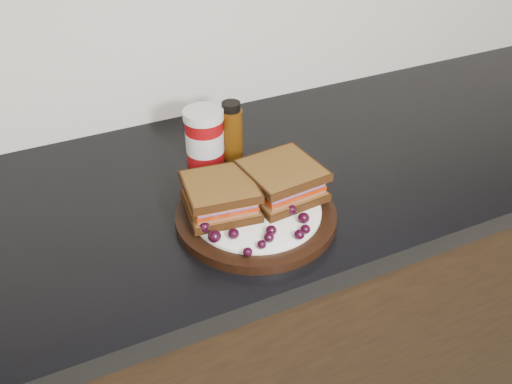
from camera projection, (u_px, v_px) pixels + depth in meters
base_cabinets at (171, 370)px, 1.30m from camera, size 3.96×0.58×0.86m
countertop at (150, 214)px, 1.04m from camera, size 3.98×0.60×0.04m
plate at (256, 216)px, 0.99m from camera, size 0.28×0.28×0.02m
sandwich_left at (220, 196)px, 0.97m from camera, size 0.13×0.13×0.05m
sandwich_right at (282, 181)px, 1.00m from camera, size 0.14×0.14×0.06m
grape_0 at (214, 236)px, 0.91m from camera, size 0.02×0.02×0.02m
grape_1 at (234, 234)px, 0.92m from camera, size 0.02×0.02×0.02m
grape_2 at (248, 252)px, 0.88m from camera, size 0.02×0.02×0.01m
grape_3 at (262, 244)px, 0.90m from camera, size 0.02×0.02×0.01m
grape_4 at (269, 237)px, 0.91m from camera, size 0.02×0.02×0.02m
grape_5 at (271, 230)px, 0.92m from camera, size 0.02×0.02×0.02m
grape_6 at (299, 234)px, 0.91m from camera, size 0.02×0.02×0.02m
grape_7 at (305, 229)px, 0.93m from camera, size 0.02×0.02×0.02m
grape_8 at (304, 218)px, 0.95m from camera, size 0.02×0.02×0.02m
grape_9 at (292, 210)px, 0.97m from camera, size 0.02×0.02×0.02m
grape_10 at (308, 199)px, 0.99m from camera, size 0.02×0.02×0.02m
grape_11 at (297, 198)px, 1.00m from camera, size 0.02×0.02×0.01m
grape_12 at (296, 189)px, 1.02m from camera, size 0.02×0.02×0.02m
grape_13 at (278, 183)px, 1.04m from camera, size 0.02×0.02×0.01m
grape_14 at (224, 194)px, 1.00m from camera, size 0.02×0.02×0.02m
grape_15 at (226, 198)px, 0.99m from camera, size 0.02×0.02×0.02m
grape_16 at (205, 210)px, 0.97m from camera, size 0.02×0.02×0.02m
grape_17 at (218, 215)px, 0.95m from camera, size 0.02×0.02×0.02m
grape_18 at (204, 227)px, 0.93m from camera, size 0.02×0.02×0.02m
grape_19 at (210, 198)px, 0.99m from camera, size 0.02×0.02×0.02m
grape_20 at (232, 210)px, 0.97m from camera, size 0.02×0.02×0.02m
grape_21 at (222, 211)px, 0.96m from camera, size 0.02×0.02×0.02m
condiment_jar at (204, 137)px, 1.12m from camera, size 0.10×0.10×0.12m
oil_bottle at (232, 131)px, 1.13m from camera, size 0.05×0.05×0.12m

